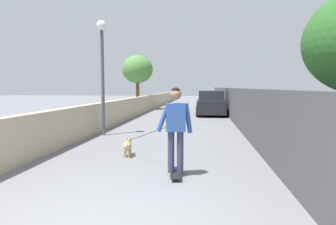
# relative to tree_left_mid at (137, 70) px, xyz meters

# --- Properties ---
(ground_plane) EXTENTS (80.00, 80.00, 0.00)m
(ground_plane) POSITION_rel_tree_left_mid_xyz_m (-5.00, -3.83, -3.11)
(ground_plane) COLOR slate
(wall_left) EXTENTS (48.00, 0.30, 1.12)m
(wall_left) POSITION_rel_tree_left_mid_xyz_m (-7.00, -0.92, -2.55)
(wall_left) COLOR tan
(wall_left) RESTS_ON ground
(fence_right) EXTENTS (48.00, 0.30, 1.71)m
(fence_right) POSITION_rel_tree_left_mid_xyz_m (-7.00, -6.73, -2.26)
(fence_right) COLOR #4C4C4C
(fence_right) RESTS_ON ground
(tree_left_mid) EXTENTS (2.39, 2.39, 4.22)m
(tree_left_mid) POSITION_rel_tree_left_mid_xyz_m (0.00, 0.00, 0.00)
(tree_left_mid) COLOR brown
(tree_left_mid) RESTS_ON ground
(lamp_post) EXTENTS (0.36, 0.36, 4.14)m
(lamp_post) POSITION_rel_tree_left_mid_xyz_m (-11.88, -1.47, -0.27)
(lamp_post) COLOR #4C4C51
(lamp_post) RESTS_ON ground
(skateboard) EXTENTS (0.82, 0.29, 0.08)m
(skateboard) POSITION_rel_tree_left_mid_xyz_m (-16.41, -4.57, -3.05)
(skateboard) COLOR black
(skateboard) RESTS_ON ground
(person_skateboarder) EXTENTS (0.26, 0.72, 1.68)m
(person_skateboarder) POSITION_rel_tree_left_mid_xyz_m (-16.41, -4.57, -2.05)
(person_skateboarder) COLOR #333859
(person_skateboarder) RESTS_ON skateboard
(dog) EXTENTS (1.78, 1.51, 1.06)m
(dog) POSITION_rel_tree_left_mid_xyz_m (-14.93, -3.21, -2.84)
(dog) COLOR tan
(dog) RESTS_ON ground
(car_near) EXTENTS (4.17, 1.80, 1.54)m
(car_near) POSITION_rel_tree_left_mid_xyz_m (-3.52, -5.58, -2.40)
(car_near) COLOR black
(car_near) RESTS_ON ground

